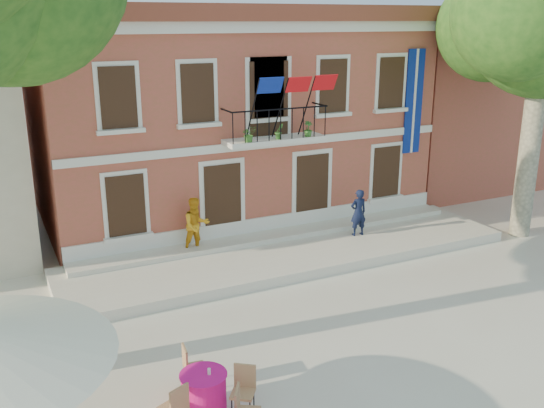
% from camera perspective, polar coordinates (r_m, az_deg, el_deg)
% --- Properties ---
extents(ground, '(90.00, 90.00, 0.00)m').
position_cam_1_polar(ground, '(14.41, 2.94, -12.38)').
color(ground, beige).
rests_on(ground, ground).
extents(main_building, '(13.50, 9.59, 7.50)m').
position_cam_1_polar(main_building, '(22.70, -4.76, 8.65)').
color(main_building, '#B74C42').
rests_on(main_building, ground).
extents(neighbor_east, '(9.40, 9.40, 6.40)m').
position_cam_1_polar(neighbor_east, '(30.04, 16.60, 8.97)').
color(neighbor_east, '#B74C42').
rests_on(neighbor_east, ground).
extents(terrace, '(14.00, 3.40, 0.30)m').
position_cam_1_polar(terrace, '(18.71, 1.81, -4.69)').
color(terrace, silver).
rests_on(terrace, ground).
extents(pedestrian_navy, '(0.59, 0.40, 1.55)m').
position_cam_1_polar(pedestrian_navy, '(19.78, 8.12, -0.79)').
color(pedestrian_navy, black).
rests_on(pedestrian_navy, terrace).
extents(pedestrian_orange, '(0.87, 0.70, 1.72)m').
position_cam_1_polar(pedestrian_orange, '(18.24, -7.15, -2.02)').
color(pedestrian_orange, orange).
rests_on(pedestrian_orange, terrace).
extents(cafe_table_1, '(1.86, 1.72, 0.95)m').
position_cam_1_polar(cafe_table_1, '(11.91, -6.44, -17.01)').
color(cafe_table_1, '#D9147A').
rests_on(cafe_table_1, ground).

